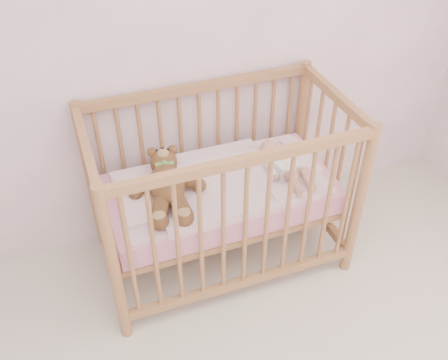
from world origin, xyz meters
name	(u,v)px	position (x,y,z in m)	size (l,w,h in m)	color
wall_back	(144,19)	(0.00, 2.00, 1.35)	(4.00, 0.02, 2.70)	white
crib	(221,192)	(0.24, 1.60, 0.50)	(1.36, 0.76, 1.00)	#A37C45
mattress	(221,194)	(0.24, 1.60, 0.49)	(1.22, 0.62, 0.13)	pink
blanket	(221,183)	(0.24, 1.60, 0.56)	(1.10, 0.58, 0.06)	pink
baby	(283,161)	(0.60, 1.58, 0.64)	(0.23, 0.48, 0.11)	silver
teddy_bear	(167,185)	(-0.05, 1.58, 0.65)	(0.41, 0.59, 0.16)	brown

